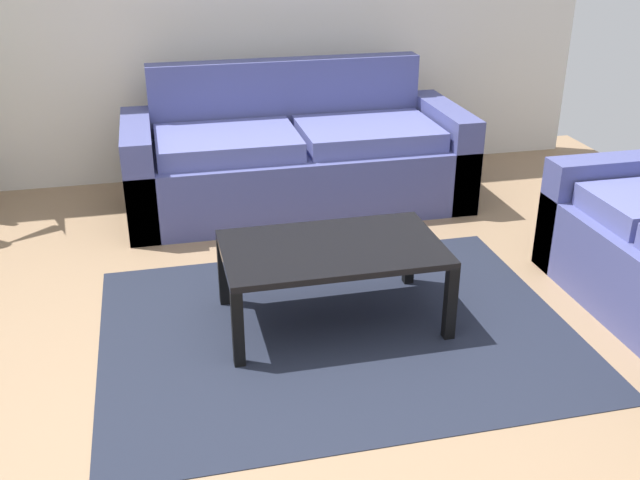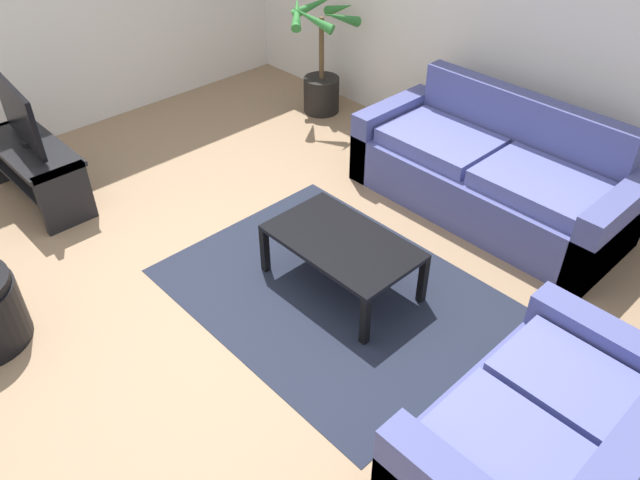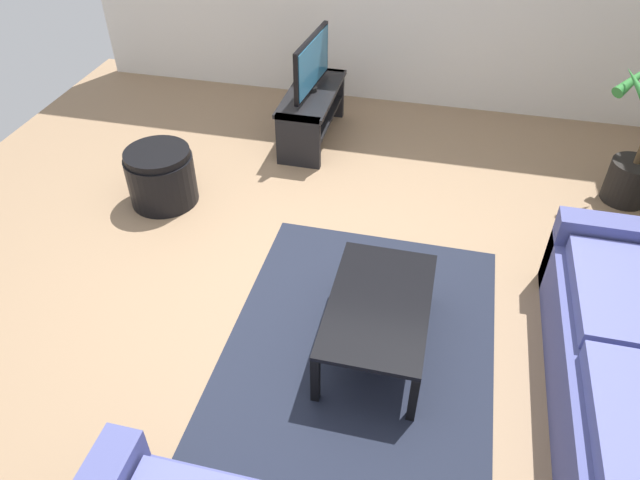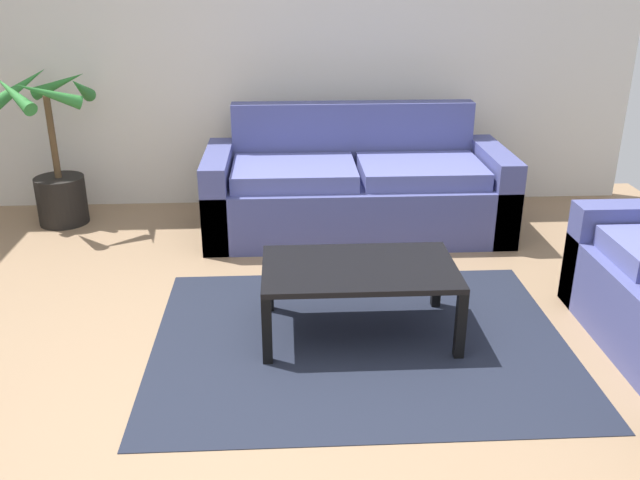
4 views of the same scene
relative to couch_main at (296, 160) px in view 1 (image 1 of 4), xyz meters
name	(u,v)px [view 1 (image 1 of 4)]	position (x,y,z in m)	size (l,w,h in m)	color
ground_plane	(242,432)	(-0.68, -2.28, -0.30)	(6.60, 6.60, 0.00)	#937556
couch_main	(296,160)	(0.00, 0.00, 0.00)	(2.20, 0.90, 0.90)	#4C518C
coffee_table	(332,255)	(-0.14, -1.54, 0.05)	(1.03, 0.61, 0.40)	black
area_rug	(337,329)	(-0.14, -1.64, -0.30)	(2.20, 1.70, 0.01)	#1E2333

